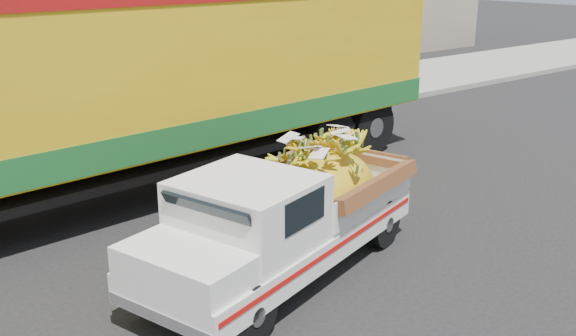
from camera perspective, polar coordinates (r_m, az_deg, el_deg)
ground at (r=7.96m, az=-4.85°, el=-10.34°), size 100.00×100.00×0.00m
curb at (r=13.08m, az=-19.60°, el=0.56°), size 60.00×0.25×0.15m
sidewalk at (r=15.02m, az=-22.23°, el=2.44°), size 60.00×4.00×0.14m
pickup_truck at (r=8.11m, az=0.75°, el=-3.63°), size 4.40×2.63×1.45m
semi_trailer at (r=10.58m, az=-13.50°, el=8.58°), size 12.04×3.47×3.80m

